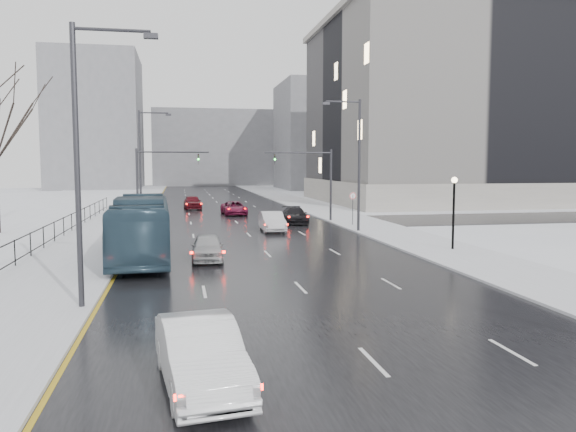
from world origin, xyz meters
TOP-DOWN VIEW (x-y plane):
  - road at (0.00, 60.00)m, footprint 16.00×150.00m
  - cross_road at (0.00, 48.00)m, footprint 130.00×10.00m
  - sidewalk_left at (-10.50, 60.00)m, footprint 5.00×150.00m
  - sidewalk_right at (10.50, 60.00)m, footprint 5.00×150.00m
  - park_strip at (-20.00, 60.00)m, footprint 14.00×150.00m
  - iron_fence at (-13.00, 30.00)m, footprint 0.06×70.00m
  - streetlight_r_mid at (8.17, 40.00)m, footprint 2.95×0.25m
  - streetlight_l_near at (-8.17, 20.00)m, footprint 2.95×0.25m
  - streetlight_l_far at (-8.17, 52.00)m, footprint 2.95×0.25m
  - lamppost_r_mid at (11.00, 30.00)m, footprint 0.36×0.36m
  - mast_signal_right at (7.33, 48.00)m, footprint 6.10×0.33m
  - mast_signal_left at (-7.33, 48.00)m, footprint 6.10×0.33m
  - no_uturn_sign at (9.20, 44.00)m, footprint 0.60×0.06m
  - civic_building at (35.00, 72.00)m, footprint 41.00×31.00m
  - bldg_far_right at (28.00, 115.00)m, footprint 24.00×20.00m
  - bldg_far_left at (-22.00, 125.00)m, footprint 18.00×22.00m
  - bldg_far_center at (4.00, 140.00)m, footprint 30.00×18.00m
  - sedan_left_near at (-4.50, 12.17)m, footprint 2.27×4.96m
  - bus at (-7.00, 30.61)m, footprint 3.28×12.36m
  - sedan_center_near at (-3.50, 29.43)m, footprint 1.85×4.23m
  - sedan_right_near at (2.00, 41.59)m, footprint 1.67×4.63m
  - sedan_right_cross at (0.50, 56.28)m, footprint 2.55×5.04m
  - sedan_right_far at (4.92, 47.07)m, footprint 2.16×4.86m
  - sedan_center_far at (-3.50, 64.45)m, footprint 2.11×4.75m

SIDE VIEW (x-z plane):
  - road at x=0.00m, z-range 0.00..0.04m
  - cross_road at x=0.00m, z-range 0.00..0.04m
  - park_strip at x=-20.00m, z-range 0.00..0.12m
  - sidewalk_left at x=-10.50m, z-range 0.00..0.16m
  - sidewalk_right at x=10.50m, z-range 0.00..0.16m
  - sedan_right_cross at x=0.50m, z-range 0.04..1.41m
  - sedan_right_far at x=4.92m, z-range 0.04..1.43m
  - sedan_center_near at x=-3.50m, z-range 0.04..1.46m
  - sedan_right_near at x=2.00m, z-range 0.04..1.56m
  - sedan_left_near at x=-4.50m, z-range 0.04..1.62m
  - sedan_center_far at x=-3.50m, z-range 0.04..1.63m
  - iron_fence at x=-13.00m, z-range 0.26..1.56m
  - bus at x=-7.00m, z-range 0.04..3.46m
  - no_uturn_sign at x=9.20m, z-range 0.95..3.65m
  - lamppost_r_mid at x=11.00m, z-range 0.80..5.08m
  - mast_signal_right at x=7.33m, z-range 0.86..7.36m
  - mast_signal_left at x=-7.33m, z-range 0.86..7.36m
  - streetlight_r_mid at x=8.17m, z-range 0.62..10.62m
  - streetlight_l_near at x=-8.17m, z-range 0.62..10.62m
  - streetlight_l_far at x=-8.17m, z-range 0.62..10.62m
  - bldg_far_center at x=4.00m, z-range 0.00..18.00m
  - bldg_far_right at x=28.00m, z-range 0.00..22.00m
  - civic_building at x=35.00m, z-range -1.19..23.61m
  - bldg_far_left at x=-22.00m, z-range 0.00..28.00m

